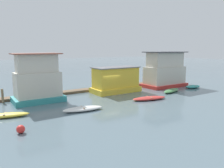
% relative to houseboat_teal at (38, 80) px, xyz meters
% --- Properties ---
extents(ground_plane, '(200.00, 200.00, 0.00)m').
position_rel_houseboat_teal_xyz_m(ground_plane, '(8.79, -0.51, -2.39)').
color(ground_plane, slate).
extents(dock_walkway, '(33.80, 1.43, 0.30)m').
position_rel_houseboat_teal_xyz_m(dock_walkway, '(8.79, 2.51, -2.24)').
color(dock_walkway, brown).
rests_on(dock_walkway, ground_plane).
extents(houseboat_teal, '(5.31, 3.42, 5.35)m').
position_rel_houseboat_teal_xyz_m(houseboat_teal, '(0.00, 0.00, 0.00)').
color(houseboat_teal, teal).
rests_on(houseboat_teal, ground_plane).
extents(houseboat_yellow, '(6.54, 3.21, 3.41)m').
position_rel_houseboat_teal_xyz_m(houseboat_yellow, '(10.24, -0.22, -0.76)').
color(houseboat_yellow, gold).
rests_on(houseboat_yellow, ground_plane).
extents(houseboat_red, '(6.89, 3.70, 5.36)m').
position_rel_houseboat_teal_xyz_m(houseboat_red, '(19.00, -0.75, 0.04)').
color(houseboat_red, red).
rests_on(houseboat_red, ground_plane).
extents(dinghy_yellow, '(4.14, 2.10, 0.38)m').
position_rel_houseboat_teal_xyz_m(dinghy_yellow, '(-3.96, -4.22, -2.20)').
color(dinghy_yellow, yellow).
rests_on(dinghy_yellow, ground_plane).
extents(dinghy_white, '(3.99, 1.86, 0.40)m').
position_rel_houseboat_teal_xyz_m(dinghy_white, '(2.51, -6.04, -2.19)').
color(dinghy_white, white).
rests_on(dinghy_white, ground_plane).
extents(dinghy_red, '(4.38, 2.16, 0.37)m').
position_rel_houseboat_teal_xyz_m(dinghy_red, '(10.90, -6.14, -2.21)').
color(dinghy_red, red).
rests_on(dinghy_red, ground_plane).
extents(dinghy_green, '(3.97, 2.29, 0.41)m').
position_rel_houseboat_teal_xyz_m(dinghy_green, '(16.52, -4.43, -2.19)').
color(dinghy_green, '#47844C').
rests_on(dinghy_green, ground_plane).
extents(dinghy_teal, '(2.73, 1.52, 0.43)m').
position_rel_houseboat_teal_xyz_m(dinghy_teal, '(21.59, -4.03, -2.18)').
color(dinghy_teal, teal).
rests_on(dinghy_teal, ground_plane).
extents(mooring_post_near_right, '(0.21, 0.21, 1.83)m').
position_rel_houseboat_teal_xyz_m(mooring_post_near_right, '(16.95, 1.55, -1.48)').
color(mooring_post_near_right, brown).
rests_on(mooring_post_near_right, ground_plane).
extents(mooring_post_centre, '(0.25, 0.25, 1.53)m').
position_rel_houseboat_teal_xyz_m(mooring_post_centre, '(-3.40, 1.55, -1.63)').
color(mooring_post_centre, '#846B4C').
rests_on(mooring_post_centre, ground_plane).
extents(buoy_red, '(0.59, 0.59, 0.59)m').
position_rel_houseboat_teal_xyz_m(buoy_red, '(-3.52, -8.68, -2.10)').
color(buoy_red, red).
rests_on(buoy_red, ground_plane).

